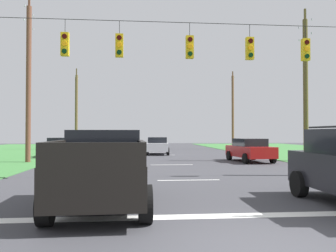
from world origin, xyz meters
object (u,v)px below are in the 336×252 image
object	(u,v)px
overhead_signal_span	(191,83)
distant_car_far_parked	(250,150)
utility_pole_mid_right	(306,86)
utility_pole_mid_left	(29,80)
distant_car_crossing_white	(157,145)
utility_pole_far_right	(233,111)
utility_pole_far_left	(76,111)
pickup_truck	(103,168)
distant_car_oncoming	(60,147)

from	to	relation	value
overhead_signal_span	distant_car_far_parked	bearing A→B (deg)	56.91
utility_pole_mid_right	utility_pole_mid_left	bearing A→B (deg)	178.40
overhead_signal_span	utility_pole_mid_left	xyz separation A→B (m)	(-9.18, 8.58, 1.31)
distant_car_far_parked	utility_pole_mid_left	xyz separation A→B (m)	(-14.34, 0.66, 4.50)
distant_car_crossing_white	utility_pole_far_right	bearing A→B (deg)	44.49
utility_pole_far_right	utility_pole_far_left	xyz separation A→B (m)	(-18.21, 0.75, -0.04)
distant_car_far_parked	utility_pole_mid_right	size ratio (longest dim) A/B	0.43
utility_pole_far_left	distant_car_far_parked	bearing A→B (deg)	-52.14
utility_pole_far_right	distant_car_crossing_white	bearing A→B (deg)	-135.51
pickup_truck	distant_car_crossing_white	bearing A→B (deg)	82.88
pickup_truck	utility_pole_far_left	size ratio (longest dim) A/B	0.58
pickup_truck	utility_pole_far_right	bearing A→B (deg)	68.50
distant_car_crossing_white	utility_pole_far_right	xyz separation A→B (m)	(9.46, 9.29, 3.70)
pickup_truck	distant_car_oncoming	world-z (taller)	pickup_truck
utility_pole_mid_left	utility_pole_far_left	bearing A→B (deg)	90.00
distant_car_oncoming	utility_pole_far_right	bearing A→B (deg)	34.16
overhead_signal_span	distant_car_far_parked	distance (m)	9.98
distant_car_far_parked	utility_pole_mid_left	size ratio (longest dim) A/B	0.41
utility_pole_mid_right	utility_pole_far_right	bearing A→B (deg)	90.22
overhead_signal_span	distant_car_crossing_white	bearing A→B (deg)	91.50
distant_car_oncoming	utility_pole_far_left	world-z (taller)	utility_pole_far_left
distant_car_oncoming	utility_pole_far_right	size ratio (longest dim) A/B	0.47
utility_pole_mid_right	utility_pole_far_right	xyz separation A→B (m)	(-0.07, 17.55, -0.55)
pickup_truck	distant_car_crossing_white	world-z (taller)	pickup_truck
pickup_truck	utility_pole_far_right	world-z (taller)	utility_pole_far_right
distant_car_crossing_white	utility_pole_far_right	distance (m)	13.76
distant_car_crossing_white	utility_pole_mid_right	distance (m)	13.30
overhead_signal_span	utility_pole_mid_right	world-z (taller)	utility_pole_mid_right
overhead_signal_span	distant_car_crossing_white	distance (m)	16.64
overhead_signal_span	utility_pole_far_left	bearing A→B (deg)	109.20
pickup_truck	utility_pole_mid_right	distance (m)	18.50
distant_car_crossing_white	distant_car_oncoming	size ratio (longest dim) A/B	1.02
distant_car_crossing_white	overhead_signal_span	bearing A→B (deg)	-88.50
utility_pole_mid_left	distant_car_far_parked	bearing A→B (deg)	-2.63
utility_pole_mid_right	utility_pole_far_right	size ratio (longest dim) A/B	1.12
distant_car_crossing_white	distant_car_far_parked	xyz separation A→B (m)	(5.59, -8.41, 0.00)
distant_car_crossing_white	utility_pole_mid_left	distance (m)	12.53
overhead_signal_span	distant_car_crossing_white	size ratio (longest dim) A/B	3.83
overhead_signal_span	distant_car_oncoming	world-z (taller)	overhead_signal_span
utility_pole_far_right	utility_pole_mid_right	bearing A→B (deg)	-89.78
distant_car_crossing_white	distant_car_oncoming	world-z (taller)	same
distant_car_far_parked	utility_pole_mid_right	xyz separation A→B (m)	(3.94, 0.15, 4.24)
distant_car_oncoming	utility_pole_mid_left	world-z (taller)	utility_pole_mid_left
distant_car_far_parked	utility_pole_far_right	size ratio (longest dim) A/B	0.49
distant_car_oncoming	utility_pole_far_right	distance (m)	21.24
distant_car_oncoming	utility_pole_far_right	xyz separation A→B (m)	(17.31, 11.75, 3.70)
distant_car_oncoming	utility_pole_far_left	size ratio (longest dim) A/B	0.46
pickup_truck	distant_car_oncoming	xyz separation A→B (m)	(-5.16, 19.09, -0.18)
pickup_truck	utility_pole_mid_right	world-z (taller)	utility_pole_mid_right
utility_pole_far_right	utility_pole_mid_left	world-z (taller)	utility_pole_mid_left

